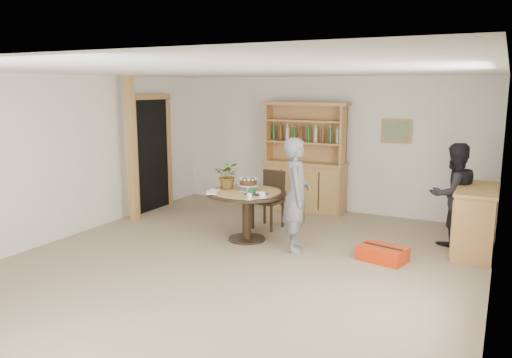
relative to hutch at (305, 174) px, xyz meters
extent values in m
plane|color=tan|center=(0.30, -3.24, -0.69)|extent=(7.00, 7.00, 0.00)
cube|color=white|center=(0.30, 0.26, 0.56)|extent=(6.00, 0.04, 2.50)
cube|color=white|center=(-2.70, -3.24, 0.56)|extent=(0.04, 7.00, 2.50)
cube|color=white|center=(3.30, -3.24, 0.56)|extent=(0.04, 7.00, 2.50)
cube|color=white|center=(0.30, -3.24, 1.81)|extent=(6.00, 7.00, 0.04)
cube|color=tan|center=(1.60, 0.23, 0.86)|extent=(0.52, 0.03, 0.42)
cube|color=#59724C|center=(1.60, 0.21, 0.86)|extent=(0.44, 0.02, 0.34)
cube|color=black|center=(-2.64, -1.24, 0.36)|extent=(0.10, 0.90, 2.10)
cube|color=tan|center=(-2.62, -1.74, 0.36)|extent=(0.12, 0.10, 2.10)
cube|color=tan|center=(-2.62, -0.74, 0.36)|extent=(0.12, 0.10, 2.10)
cube|color=tan|center=(-2.62, -1.24, 1.44)|extent=(0.12, 1.10, 0.10)
cube|color=tan|center=(-2.40, -2.04, 0.56)|extent=(0.12, 0.12, 2.50)
cube|color=tan|center=(0.00, 0.00, -0.24)|extent=(1.50, 0.50, 0.90)
cube|color=tan|center=(0.00, 0.00, 0.23)|extent=(1.56, 0.54, 0.04)
cube|color=tan|center=(0.00, 0.10, 0.78)|extent=(1.50, 0.04, 1.06)
cube|color=tan|center=(-0.73, -0.05, 0.78)|extent=(0.04, 0.34, 1.06)
cube|color=tan|center=(0.73, -0.05, 0.78)|extent=(0.04, 0.34, 1.06)
cube|color=tan|center=(0.00, -0.05, 0.61)|extent=(1.44, 0.32, 0.03)
cube|color=tan|center=(0.00, -0.05, 1.01)|extent=(1.44, 0.32, 0.03)
cube|color=tan|center=(0.00, -0.05, 1.32)|extent=(1.62, 0.40, 0.06)
cylinder|color=#194C1E|center=(-0.56, -0.05, 0.77)|extent=(0.07, 0.07, 0.28)
cylinder|color=#4C2D14|center=(-0.40, -0.05, 0.77)|extent=(0.07, 0.07, 0.28)
cylinder|color=#B2BFB2|center=(-0.24, -0.05, 0.77)|extent=(0.07, 0.07, 0.28)
cylinder|color=#194C1E|center=(-0.08, -0.05, 0.77)|extent=(0.07, 0.07, 0.28)
cylinder|color=#4C2D14|center=(0.08, -0.05, 0.77)|extent=(0.07, 0.07, 0.28)
cylinder|color=#B2BFB2|center=(0.24, -0.05, 0.77)|extent=(0.07, 0.07, 0.28)
cylinder|color=#194C1E|center=(0.40, -0.05, 0.77)|extent=(0.07, 0.07, 0.28)
cylinder|color=#4C2D14|center=(0.56, -0.05, 0.77)|extent=(0.07, 0.07, 0.28)
cube|color=tan|center=(3.04, -1.24, -0.24)|extent=(0.50, 1.20, 0.90)
cube|color=tan|center=(3.04, -1.24, 0.23)|extent=(0.54, 1.26, 0.04)
cylinder|color=black|center=(-0.11, -2.16, 0.04)|extent=(1.20, 1.20, 0.04)
cylinder|color=black|center=(-0.11, -2.16, -0.33)|extent=(0.14, 0.14, 0.70)
cylinder|color=black|center=(-0.11, -2.16, -0.67)|extent=(0.56, 0.56, 0.03)
cylinder|color=tan|center=(-0.11, -2.16, 0.07)|extent=(1.04, 1.04, 0.01)
cube|color=black|center=(-0.11, -1.41, -0.24)|extent=(0.47, 0.47, 0.04)
cube|color=black|center=(-0.08, -1.22, 0.01)|extent=(0.42, 0.08, 0.46)
cube|color=black|center=(-0.08, -1.22, 0.23)|extent=(0.42, 0.09, 0.05)
cube|color=black|center=(-0.31, -1.57, -0.47)|extent=(0.03, 0.04, 0.44)
cube|color=black|center=(0.05, -1.61, -0.47)|extent=(0.04, 0.04, 0.44)
cube|color=black|center=(-0.26, -1.21, -0.47)|extent=(0.03, 0.04, 0.44)
cube|color=black|center=(0.09, -1.25, -0.47)|extent=(0.04, 0.04, 0.44)
cylinder|color=white|center=(-0.11, -2.11, 0.08)|extent=(0.28, 0.28, 0.01)
cylinder|color=white|center=(-0.11, -2.11, 0.12)|extent=(0.05, 0.05, 0.08)
cylinder|color=white|center=(-0.11, -2.11, 0.16)|extent=(0.30, 0.30, 0.01)
cylinder|color=#472C14|center=(-0.11, -2.11, 0.21)|extent=(0.26, 0.26, 0.09)
cylinder|color=white|center=(-0.11, -2.11, 0.26)|extent=(0.08, 0.08, 0.01)
sphere|color=white|center=(0.01, -2.11, 0.26)|extent=(0.04, 0.04, 0.04)
sphere|color=white|center=(0.00, -2.05, 0.26)|extent=(0.04, 0.04, 0.04)
sphere|color=white|center=(-0.05, -2.01, 0.26)|extent=(0.04, 0.04, 0.04)
sphere|color=white|center=(-0.11, -1.99, 0.26)|extent=(0.04, 0.04, 0.04)
sphere|color=white|center=(-0.17, -2.01, 0.26)|extent=(0.04, 0.04, 0.04)
sphere|color=white|center=(-0.21, -2.05, 0.26)|extent=(0.04, 0.04, 0.04)
sphere|color=white|center=(-0.23, -2.11, 0.26)|extent=(0.04, 0.04, 0.04)
sphere|color=white|center=(-0.21, -2.17, 0.26)|extent=(0.04, 0.04, 0.04)
sphere|color=white|center=(-0.17, -2.22, 0.26)|extent=(0.04, 0.04, 0.04)
sphere|color=white|center=(-0.11, -2.23, 0.26)|extent=(0.04, 0.04, 0.04)
sphere|color=white|center=(-0.05, -2.22, 0.26)|extent=(0.04, 0.04, 0.04)
sphere|color=white|center=(0.00, -2.17, 0.26)|extent=(0.04, 0.04, 0.04)
imported|color=#3F7233|center=(-0.46, -2.11, 0.28)|extent=(0.47, 0.44, 0.42)
cube|color=black|center=(0.11, -2.28, 0.08)|extent=(0.30, 0.20, 0.01)
cube|color=#0D752E|center=(0.05, -2.28, 0.11)|extent=(0.10, 0.10, 0.06)
cube|color=#0D752E|center=(0.05, -2.28, 0.15)|extent=(0.11, 0.02, 0.01)
cylinder|color=white|center=(0.29, -2.44, 0.08)|extent=(0.15, 0.15, 0.01)
imported|color=white|center=(0.29, -2.44, 0.12)|extent=(0.10, 0.10, 0.08)
cylinder|color=white|center=(0.17, -2.61, 0.08)|extent=(0.15, 0.15, 0.01)
imported|color=white|center=(0.17, -2.61, 0.12)|extent=(0.08, 0.08, 0.07)
cube|color=white|center=(-0.56, -2.36, 0.09)|extent=(0.14, 0.08, 0.03)
cube|color=white|center=(-0.53, -2.48, 0.09)|extent=(0.16, 0.11, 0.03)
cube|color=white|center=(-0.47, -2.58, 0.09)|extent=(0.16, 0.14, 0.03)
imported|color=slate|center=(0.74, -2.26, 0.12)|extent=(0.57, 0.69, 1.62)
imported|color=black|center=(2.71, -0.99, 0.07)|extent=(0.94, 0.92, 1.52)
cube|color=red|center=(1.97, -2.17, -0.59)|extent=(0.68, 0.53, 0.20)
cube|color=black|center=(1.97, -2.17, -0.48)|extent=(0.55, 0.17, 0.01)
camera|label=1|loc=(3.33, -8.67, 1.63)|focal=35.00mm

